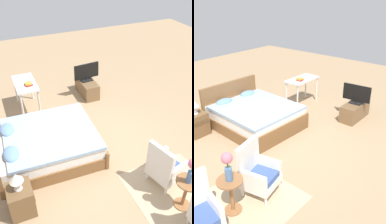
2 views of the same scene
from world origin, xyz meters
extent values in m
plane|color=#A38460|center=(0.00, 0.00, 0.00)|extent=(16.00, 16.00, 0.00)
cube|color=tan|center=(-1.91, -0.88, 0.00)|extent=(2.10, 1.50, 0.01)
cube|color=brown|center=(0.24, 0.94, 0.14)|extent=(1.76, 2.12, 0.28)
cube|color=white|center=(0.24, 0.94, 0.40)|extent=(1.69, 2.03, 0.24)
cube|color=#93B2D6|center=(0.23, 0.86, 0.55)|extent=(1.73, 1.87, 0.06)
cube|color=brown|center=(0.27, 1.93, 0.48)|extent=(1.71, 0.15, 0.96)
cube|color=brown|center=(0.20, -0.05, 0.20)|extent=(1.71, 0.13, 0.40)
ellipsoid|color=#668ED1|center=(-0.11, 1.67, 0.59)|extent=(0.45, 0.30, 0.14)
ellipsoid|color=#668ED1|center=(0.64, 1.64, 0.59)|extent=(0.45, 0.30, 0.14)
cylinder|color=white|center=(-2.23, -0.70, 0.09)|extent=(0.04, 0.04, 0.16)
cube|color=white|center=(-2.49, -0.88, 0.23)|extent=(0.62, 0.62, 0.12)
cube|color=#3D5693|center=(-2.49, -0.88, 0.34)|extent=(0.57, 0.57, 0.10)
cube|color=white|center=(-2.26, -0.92, 0.42)|extent=(0.16, 0.52, 0.26)
cylinder|color=white|center=(-1.50, -1.16, 0.09)|extent=(0.04, 0.04, 0.16)
cylinder|color=white|center=(-1.05, -1.05, 0.09)|extent=(0.04, 0.04, 0.16)
cylinder|color=white|center=(-1.61, -0.71, 0.09)|extent=(0.04, 0.04, 0.16)
cylinder|color=white|center=(-1.16, -0.61, 0.09)|extent=(0.04, 0.04, 0.16)
cube|color=white|center=(-1.33, -0.88, 0.23)|extent=(0.65, 0.65, 0.12)
cube|color=#3D5693|center=(-1.33, -0.88, 0.34)|extent=(0.60, 0.60, 0.10)
cube|color=white|center=(-1.38, -0.66, 0.61)|extent=(0.54, 0.20, 0.64)
cube|color=white|center=(-1.56, -0.94, 0.42)|extent=(0.19, 0.52, 0.26)
cube|color=white|center=(-1.10, -0.83, 0.42)|extent=(0.19, 0.52, 0.26)
cylinder|color=#936038|center=(-1.91, -0.84, 0.01)|extent=(0.28, 0.28, 0.03)
cylinder|color=#936038|center=(-1.91, -0.84, 0.30)|extent=(0.06, 0.06, 0.55)
cylinder|color=#936038|center=(-1.91, -0.84, 0.59)|extent=(0.40, 0.40, 0.02)
cylinder|color=#4C709E|center=(-1.91, -0.84, 0.71)|extent=(0.11, 0.11, 0.22)
cylinder|color=#477538|center=(-1.91, -0.84, 0.87)|extent=(0.02, 0.02, 0.10)
sphere|color=#DB7084|center=(-1.91, -0.84, 0.99)|extent=(0.17, 0.17, 0.17)
cube|color=brown|center=(-0.92, 1.69, 0.27)|extent=(0.44, 0.40, 0.54)
cube|color=brown|center=(-0.92, 1.48, 0.38)|extent=(0.37, 0.01, 0.09)
cylinder|color=silver|center=(-0.92, 1.69, 0.55)|extent=(0.13, 0.13, 0.02)
ellipsoid|color=silver|center=(-0.92, 1.69, 0.64)|extent=(0.11, 0.11, 0.16)
cone|color=silver|center=(-0.92, 1.69, 0.80)|extent=(0.22, 0.22, 0.15)
cube|color=brown|center=(2.26, -0.75, 0.22)|extent=(0.96, 0.40, 0.44)
cube|color=black|center=(2.26, -0.75, 0.45)|extent=(0.23, 0.34, 0.03)
cylinder|color=black|center=(2.26, -0.75, 0.49)|extent=(0.04, 0.04, 0.05)
cube|color=black|center=(2.26, -0.75, 0.73)|extent=(0.11, 0.73, 0.42)
cube|color=black|center=(2.28, -0.75, 0.73)|extent=(0.07, 0.68, 0.38)
cylinder|color=silver|center=(1.69, 0.75, 0.37)|extent=(0.05, 0.05, 0.74)
cylinder|color=silver|center=(2.63, 0.75, 0.37)|extent=(0.05, 0.05, 0.74)
cylinder|color=silver|center=(1.69, 1.17, 0.37)|extent=(0.05, 0.05, 0.74)
cylinder|color=silver|center=(2.63, 1.17, 0.37)|extent=(0.05, 0.05, 0.74)
cube|color=silver|center=(2.16, 0.96, 0.76)|extent=(1.04, 0.52, 0.04)
cube|color=#AD2823|center=(1.98, 0.90, 0.80)|extent=(0.21, 0.19, 0.04)
cube|color=#B79333|center=(1.98, 0.90, 0.83)|extent=(0.18, 0.16, 0.04)
camera|label=1|loc=(-3.91, 1.65, 3.88)|focal=42.00mm
camera|label=2|loc=(-3.69, -3.51, 3.17)|focal=42.00mm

